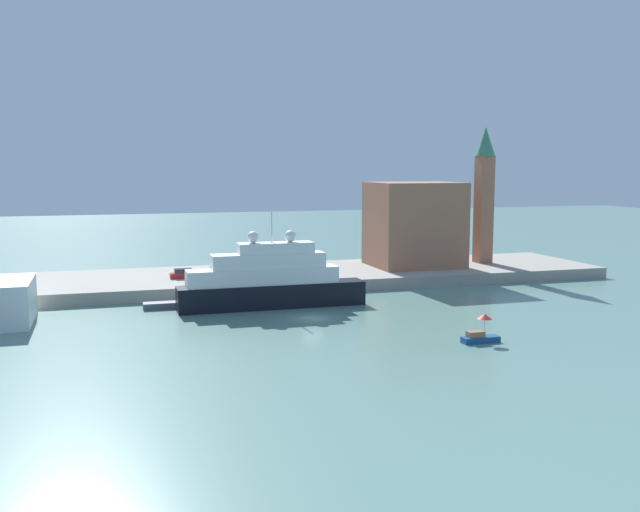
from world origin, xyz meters
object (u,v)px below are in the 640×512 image
at_px(person_figure, 210,275).
at_px(mooring_bollard, 259,281).
at_px(harbor_building, 414,224).
at_px(large_yacht, 270,281).
at_px(small_motorboat, 480,333).
at_px(work_barge, 166,305).
at_px(bell_tower, 484,189).
at_px(parked_car, 184,274).

height_order(person_figure, mooring_bollard, person_figure).
bearing_deg(harbor_building, mooring_bollard, -159.64).
bearing_deg(large_yacht, small_motorboat, -55.35).
relative_size(small_motorboat, work_barge, 0.69).
distance_m(large_yacht, work_barge, 13.76).
bearing_deg(work_barge, mooring_bollard, 21.99).
distance_m(large_yacht, bell_tower, 48.01).
bearing_deg(bell_tower, mooring_bollard, -165.22).
relative_size(work_barge, mooring_bollard, 8.99).
height_order(large_yacht, parked_car, large_yacht).
height_order(work_barge, parked_car, parked_car).
height_order(work_barge, mooring_bollard, mooring_bollard).
bearing_deg(bell_tower, parked_car, -176.95).
bearing_deg(person_figure, work_barge, -125.30).
xyz_separation_m(small_motorboat, parked_car, (-26.12, 41.71, 1.33)).
bearing_deg(bell_tower, small_motorboat, -119.65).
xyz_separation_m(large_yacht, person_figure, (-5.86, 13.48, -0.94)).
bearing_deg(parked_car, work_barge, -105.55).
distance_m(harbor_building, bell_tower, 14.34).
distance_m(small_motorboat, harbor_building, 46.37).
height_order(small_motorboat, person_figure, person_figure).
xyz_separation_m(parked_car, mooring_bollard, (9.63, -8.29, -0.28)).
relative_size(harbor_building, bell_tower, 0.61).
height_order(work_barge, harbor_building, harbor_building).
distance_m(bell_tower, person_figure, 50.01).
height_order(bell_tower, parked_car, bell_tower).
bearing_deg(small_motorboat, bell_tower, 60.35).
xyz_separation_m(large_yacht, harbor_building, (29.17, 19.52, 5.21)).
height_order(parked_car, person_figure, person_figure).
relative_size(large_yacht, parked_car, 5.71).
xyz_separation_m(person_figure, mooring_bollard, (6.34, -4.60, -0.48)).
bearing_deg(small_motorboat, person_figure, 120.98).
bearing_deg(mooring_bollard, parked_car, 139.30).
relative_size(harbor_building, mooring_bollard, 21.64).
height_order(large_yacht, mooring_bollard, large_yacht).
bearing_deg(parked_car, bell_tower, 3.05).
bearing_deg(mooring_bollard, bell_tower, 14.78).
distance_m(person_figure, mooring_bollard, 7.85).
bearing_deg(harbor_building, work_barge, -159.11).
distance_m(bell_tower, mooring_bollard, 44.97).
distance_m(small_motorboat, mooring_bollard, 37.29).
height_order(bell_tower, person_figure, bell_tower).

